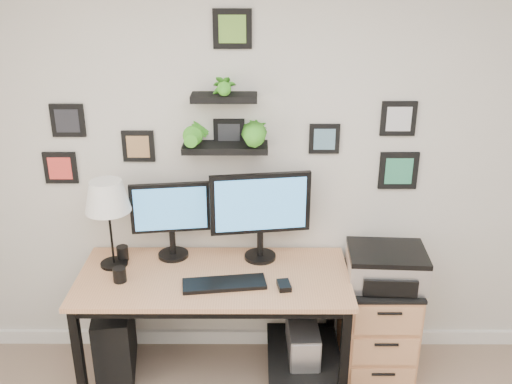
{
  "coord_description": "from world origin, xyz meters",
  "views": [
    {
      "loc": [
        -0.11,
        -1.29,
        2.48
      ],
      "look_at": [
        -0.12,
        1.83,
        1.2
      ],
      "focal_mm": 40.0,
      "sensor_mm": 36.0,
      "label": 1
    }
  ],
  "objects_px": {
    "monitor_left": "(171,215)",
    "monitor_right": "(260,209)",
    "table_lamp": "(107,198)",
    "pc_tower_grey": "(302,350)",
    "printer": "(386,266)",
    "desk": "(220,290)",
    "file_cabinet": "(377,325)",
    "pc_tower_black": "(115,338)",
    "mug": "(120,275)"
  },
  "relations": [
    {
      "from": "file_cabinet",
      "to": "printer",
      "type": "relative_size",
      "value": 1.41
    },
    {
      "from": "desk",
      "to": "file_cabinet",
      "type": "xyz_separation_m",
      "value": [
        0.98,
        0.06,
        -0.29
      ]
    },
    {
      "from": "table_lamp",
      "to": "file_cabinet",
      "type": "xyz_separation_m",
      "value": [
        1.63,
        -0.03,
        -0.85
      ]
    },
    {
      "from": "file_cabinet",
      "to": "printer",
      "type": "height_order",
      "value": "printer"
    },
    {
      "from": "monitor_left",
      "to": "file_cabinet",
      "type": "bearing_deg",
      "value": -6.03
    },
    {
      "from": "desk",
      "to": "monitor_left",
      "type": "bearing_deg",
      "value": 147.42
    },
    {
      "from": "monitor_right",
      "to": "printer",
      "type": "distance_m",
      "value": 0.83
    },
    {
      "from": "file_cabinet",
      "to": "printer",
      "type": "bearing_deg",
      "value": -62.01
    },
    {
      "from": "monitor_right",
      "to": "table_lamp",
      "type": "distance_m",
      "value": 0.9
    },
    {
      "from": "monitor_left",
      "to": "mug",
      "type": "distance_m",
      "value": 0.47
    },
    {
      "from": "table_lamp",
      "to": "mug",
      "type": "xyz_separation_m",
      "value": [
        0.08,
        -0.19,
        -0.4
      ]
    },
    {
      "from": "table_lamp",
      "to": "file_cabinet",
      "type": "distance_m",
      "value": 1.84
    },
    {
      "from": "monitor_left",
      "to": "pc_tower_black",
      "type": "distance_m",
      "value": 0.89
    },
    {
      "from": "monitor_left",
      "to": "pc_tower_black",
      "type": "height_order",
      "value": "monitor_left"
    },
    {
      "from": "desk",
      "to": "monitor_right",
      "type": "bearing_deg",
      "value": 35.26
    },
    {
      "from": "desk",
      "to": "printer",
      "type": "bearing_deg",
      "value": 1.77
    },
    {
      "from": "table_lamp",
      "to": "pc_tower_black",
      "type": "height_order",
      "value": "table_lamp"
    },
    {
      "from": "monitor_right",
      "to": "mug",
      "type": "xyz_separation_m",
      "value": [
        -0.81,
        -0.27,
        -0.29
      ]
    },
    {
      "from": "pc_tower_grey",
      "to": "desk",
      "type": "bearing_deg",
      "value": 177.16
    },
    {
      "from": "pc_tower_black",
      "to": "table_lamp",
      "type": "bearing_deg",
      "value": 52.42
    },
    {
      "from": "monitor_left",
      "to": "file_cabinet",
      "type": "xyz_separation_m",
      "value": [
        1.28,
        -0.14,
        -0.7
      ]
    },
    {
      "from": "mug",
      "to": "printer",
      "type": "distance_m",
      "value": 1.57
    },
    {
      "from": "pc_tower_black",
      "to": "monitor_right",
      "type": "bearing_deg",
      "value": -0.34
    },
    {
      "from": "table_lamp",
      "to": "desk",
      "type": "bearing_deg",
      "value": -7.96
    },
    {
      "from": "monitor_left",
      "to": "pc_tower_grey",
      "type": "height_order",
      "value": "monitor_left"
    },
    {
      "from": "desk",
      "to": "pc_tower_black",
      "type": "bearing_deg",
      "value": 176.88
    },
    {
      "from": "pc_tower_black",
      "to": "file_cabinet",
      "type": "xyz_separation_m",
      "value": [
        1.66,
        0.02,
        0.09
      ]
    },
    {
      "from": "file_cabinet",
      "to": "mug",
      "type": "bearing_deg",
      "value": -174.12
    },
    {
      "from": "desk",
      "to": "monitor_left",
      "type": "relative_size",
      "value": 3.26
    },
    {
      "from": "printer",
      "to": "pc_tower_black",
      "type": "bearing_deg",
      "value": 179.79
    },
    {
      "from": "printer",
      "to": "monitor_right",
      "type": "bearing_deg",
      "value": 169.51
    },
    {
      "from": "monitor_right",
      "to": "file_cabinet",
      "type": "distance_m",
      "value": 1.06
    },
    {
      "from": "monitor_right",
      "to": "monitor_left",
      "type": "bearing_deg",
      "value": 177.54
    },
    {
      "from": "table_lamp",
      "to": "pc_tower_grey",
      "type": "xyz_separation_m",
      "value": [
        1.15,
        -0.12,
        -0.99
      ]
    },
    {
      "from": "monitor_left",
      "to": "monitor_right",
      "type": "height_order",
      "value": "monitor_right"
    },
    {
      "from": "pc_tower_black",
      "to": "printer",
      "type": "xyz_separation_m",
      "value": [
        1.67,
        -0.01,
        0.53
      ]
    },
    {
      "from": "monitor_left",
      "to": "table_lamp",
      "type": "height_order",
      "value": "table_lamp"
    },
    {
      "from": "pc_tower_black",
      "to": "pc_tower_grey",
      "type": "distance_m",
      "value": 1.19
    },
    {
      "from": "mug",
      "to": "file_cabinet",
      "type": "distance_m",
      "value": 1.62
    },
    {
      "from": "table_lamp",
      "to": "mug",
      "type": "height_order",
      "value": "table_lamp"
    },
    {
      "from": "mug",
      "to": "pc_tower_grey",
      "type": "bearing_deg",
      "value": 4.07
    },
    {
      "from": "table_lamp",
      "to": "monitor_left",
      "type": "bearing_deg",
      "value": 16.47
    },
    {
      "from": "monitor_left",
      "to": "monitor_right",
      "type": "distance_m",
      "value": 0.55
    },
    {
      "from": "desk",
      "to": "monitor_right",
      "type": "height_order",
      "value": "monitor_right"
    },
    {
      "from": "pc_tower_grey",
      "to": "file_cabinet",
      "type": "xyz_separation_m",
      "value": [
        0.48,
        0.08,
        0.13
      ]
    },
    {
      "from": "monitor_right",
      "to": "table_lamp",
      "type": "xyz_separation_m",
      "value": [
        -0.89,
        -0.08,
        0.1
      ]
    },
    {
      "from": "mug",
      "to": "desk",
      "type": "bearing_deg",
      "value": 10.07
    },
    {
      "from": "mug",
      "to": "table_lamp",
      "type": "bearing_deg",
      "value": 112.4
    },
    {
      "from": "pc_tower_black",
      "to": "pc_tower_grey",
      "type": "relative_size",
      "value": 1.18
    },
    {
      "from": "printer",
      "to": "table_lamp",
      "type": "bearing_deg",
      "value": 177.91
    }
  ]
}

